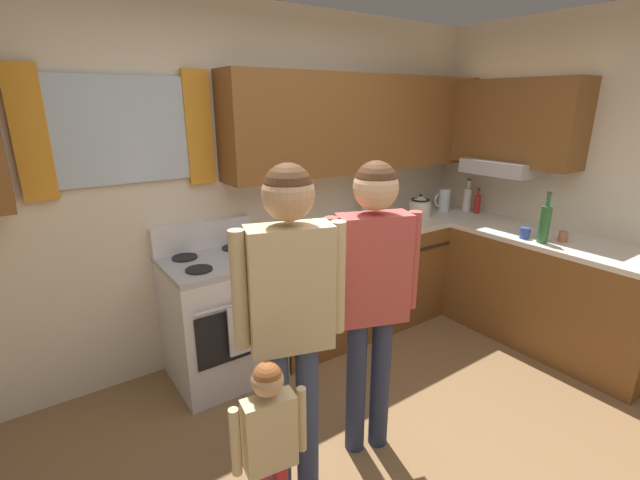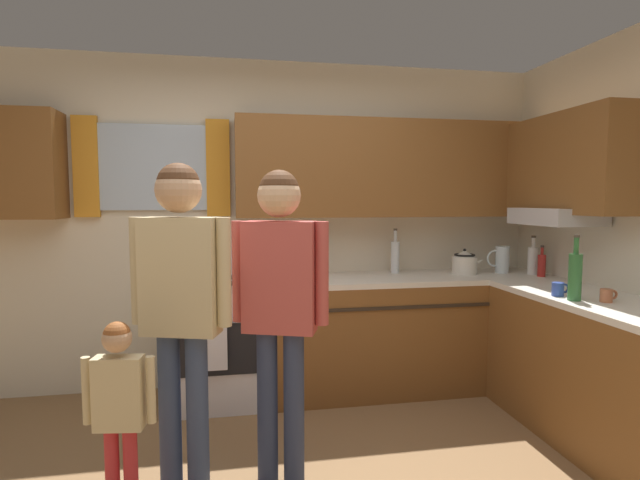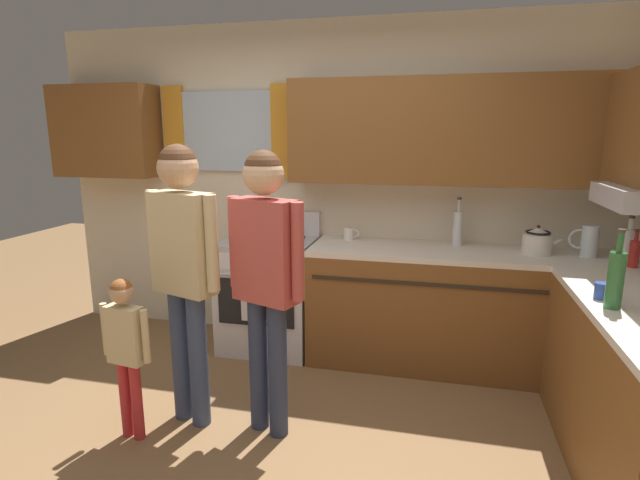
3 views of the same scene
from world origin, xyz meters
name	(u,v)px [view 1 (image 1 of 3)]	position (x,y,z in m)	size (l,w,h in m)	color
back_wall_unit	(256,162)	(0.11, 1.81, 1.49)	(4.60, 0.42, 2.60)	beige
right_wall_unit	(638,178)	(2.30, 0.11, 1.39)	(0.52, 4.05, 2.60)	beige
kitchen_counter_run	(445,280)	(1.50, 1.09, 0.45)	(2.27, 2.19, 0.90)	brown
stove_oven	(222,316)	(-0.36, 1.54, 0.47)	(0.72, 0.67, 1.10)	silver
bottle_tall_clear	(366,206)	(1.10, 1.70, 1.04)	(0.07, 0.07, 0.37)	silver
bottle_sauce_red	(477,204)	(2.17, 1.32, 0.99)	(0.06, 0.06, 0.25)	red
bottle_wine_green	(545,223)	(1.80, 0.47, 1.05)	(0.08, 0.08, 0.39)	#2D6633
bottle_milk_white	(467,199)	(2.17, 1.44, 1.02)	(0.08, 0.08, 0.31)	white
mug_ceramic_white	(284,231)	(0.27, 1.72, 0.95)	(0.13, 0.08, 0.09)	white
mug_cobalt_blue	(525,233)	(1.79, 0.60, 0.94)	(0.11, 0.07, 0.08)	#2D479E
cup_terracotta	(563,237)	(1.95, 0.39, 0.94)	(0.11, 0.07, 0.08)	#B76642
stovetop_kettle	(420,206)	(1.64, 1.56, 1.00)	(0.27, 0.20, 0.21)	silver
water_pitcher	(444,200)	(1.97, 1.56, 1.01)	(0.19, 0.11, 0.22)	silver
adult_holding_child	(291,301)	(-0.47, 0.40, 1.06)	(0.50, 0.27, 1.68)	#38476B
adult_in_plaid	(372,280)	(0.03, 0.41, 1.04)	(0.49, 0.28, 1.65)	#2D3856
small_child	(270,440)	(-0.72, 0.16, 0.60)	(0.32, 0.13, 0.96)	red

